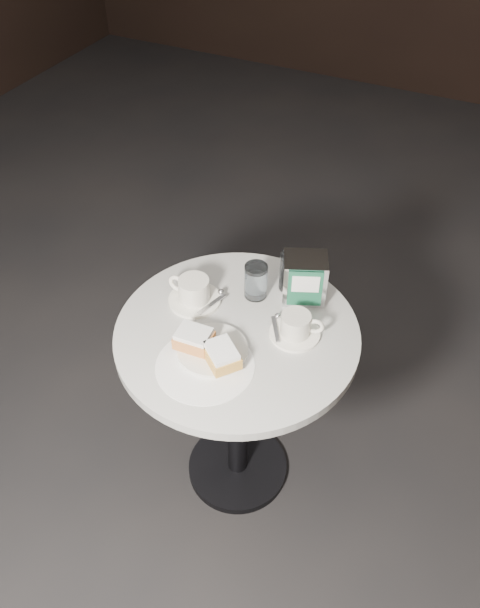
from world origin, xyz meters
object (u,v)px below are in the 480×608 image
at_px(beignet_plate, 210,348).
at_px(coffee_cup_right, 296,327).
at_px(napkin_dispenser, 304,278).
at_px(cafe_table, 237,374).
at_px(water_glass_left, 256,281).
at_px(water_glass_right, 292,272).
at_px(coffee_cup_left, 194,292).

bearing_deg(beignet_plate, coffee_cup_right, 42.90).
relative_size(coffee_cup_right, napkin_dispenser, 1.16).
xyz_separation_m(cafe_table, coffee_cup_right, (0.16, 0.06, 0.23)).
bearing_deg(water_glass_left, cafe_table, -85.02).
bearing_deg(beignet_plate, water_glass_right, 74.80).
xyz_separation_m(cafe_table, beignet_plate, (-0.03, -0.11, 0.22)).
bearing_deg(water_glass_left, napkin_dispenser, 22.14).
relative_size(coffee_cup_right, water_glass_right, 1.45).
bearing_deg(napkin_dispenser, beignet_plate, -136.69).
height_order(cafe_table, beignet_plate, beignet_plate).
distance_m(cafe_table, coffee_cup_right, 0.28).
distance_m(coffee_cup_right, napkin_dispenser, 0.17).
relative_size(water_glass_left, water_glass_right, 0.91).
relative_size(beignet_plate, napkin_dispenser, 1.55).
height_order(beignet_plate, coffee_cup_left, coffee_cup_left).
height_order(cafe_table, water_glass_right, water_glass_right).
relative_size(coffee_cup_right, water_glass_left, 1.59).
distance_m(beignet_plate, water_glass_right, 0.36).
relative_size(beignet_plate, water_glass_left, 2.13).
bearing_deg(water_glass_right, water_glass_left, -136.22).
distance_m(water_glass_left, napkin_dispenser, 0.14).
height_order(coffee_cup_right, napkin_dispenser, napkin_dispenser).
height_order(coffee_cup_left, water_glass_left, water_glass_left).
height_order(water_glass_left, napkin_dispenser, napkin_dispenser).
height_order(cafe_table, coffee_cup_right, coffee_cup_right).
relative_size(coffee_cup_left, water_glass_right, 1.38).
relative_size(cafe_table, beignet_plate, 3.13).
height_order(beignet_plate, water_glass_right, water_glass_right).
distance_m(cafe_table, coffee_cup_left, 0.29).
height_order(cafe_table, napkin_dispenser, napkin_dispenser).
bearing_deg(coffee_cup_left, water_glass_left, 35.85).
bearing_deg(napkin_dispenser, water_glass_left, 179.37).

